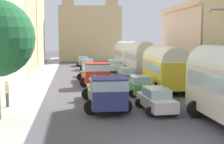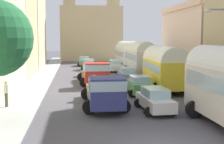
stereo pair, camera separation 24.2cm
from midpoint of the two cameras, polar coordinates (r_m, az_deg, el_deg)
The scene contains 20 objects.
ground_plane at distance 39.39m, azimuth -1.37°, elevation -0.63°, with size 154.00×154.00×0.00m, color #4C4951.
sidewalk_left at distance 39.36m, azimuth -11.94°, elevation -0.66°, with size 2.50×70.00×0.14m, color #A6A9A5.
sidewalk_right at distance 40.71m, azimuth 8.84°, elevation -0.38°, with size 2.50×70.00×0.14m, color #9C9E89.
building_left_2 at distance 39.85m, azimuth -16.90°, elevation 8.52°, with size 4.52×10.33×12.90m.
building_left_3 at distance 51.82m, azimuth -14.97°, elevation 7.78°, with size 5.32×12.32×12.57m.
building_right_2 at distance 38.87m, azimuth 15.43°, elevation 5.38°, with size 5.42×13.48×8.48m.
distant_church at distance 66.42m, azimuth -3.67°, elevation 7.83°, with size 12.60×6.26×20.26m.
parked_bus_1 at distance 28.80m, azimuth 9.57°, elevation 1.09°, with size 3.58×8.30×3.92m.
parked_bus_2 at distance 39.72m, azimuth 5.12°, elevation 2.82°, with size 3.27×8.54×4.23m.
parked_bus_3 at distance 50.57m, azimuth 2.83°, elevation 3.44°, with size 3.36×9.97×4.13m.
cargo_truck_0 at distance 20.63m, azimuth -1.01°, elevation -3.44°, with size 3.00×7.66×2.29m.
cargo_truck_1 at distance 31.39m, azimuth -2.94°, elevation -0.13°, with size 3.36×7.19×2.31m.
car_0 at distance 38.96m, azimuth -3.41°, elevation 0.49°, with size 2.31×4.31×1.62m.
car_1 at distance 46.45m, azimuth -4.04°, elevation 1.37°, with size 2.41×4.02×1.60m.
car_2 at distance 53.28m, azimuth -4.85°, elevation 1.94°, with size 2.43×4.04×1.52m.
car_3 at distance 20.24m, azimuth 8.09°, elevation -4.95°, with size 2.21×4.20×1.51m.
car_4 at distance 26.06m, azimuth 5.22°, elevation -2.38°, with size 2.23×3.74×1.55m.
car_5 at distance 34.13m, azimuth 2.93°, elevation -0.41°, with size 2.18×4.36×1.50m.
car_6 at distance 43.97m, azimuth 0.69°, elevation 1.14°, with size 2.29×4.08×1.63m.
pedestrian_1 at distance 21.80m, azimuth -18.21°, elevation -3.59°, with size 0.48×0.48×1.85m.
Camera 2 is at (-3.62, -11.95, 4.62)m, focal length 50.80 mm.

